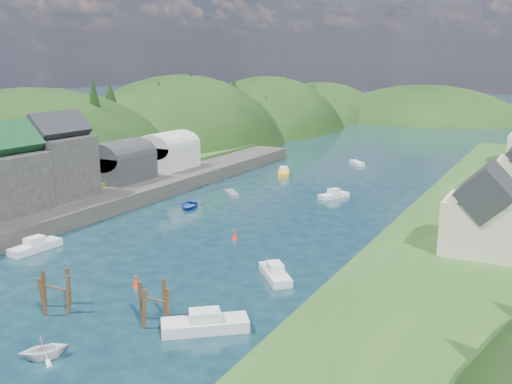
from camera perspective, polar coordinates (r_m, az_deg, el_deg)
The scene contains 13 objects.
ground at distance 90.47m, azimuth 6.60°, elevation 0.27°, with size 600.00×600.00×0.00m, color black.
hillside_left at distance 135.03m, azimuth -7.41°, elevation 0.96°, with size 44.00×245.56×52.00m.
far_hills at distance 210.73m, azimuth 19.48°, elevation 3.86°, with size 103.00×68.00×44.00m.
hill_trees at distance 102.71m, azimuth 9.72°, elevation 7.98°, with size 90.35×148.33×12.33m.
quay_left at distance 79.01m, azimuth -18.40°, elevation -1.42°, with size 12.00×110.00×2.00m, color #2D2B28.
terrace_left_grass at distance 84.08m, azimuth -21.71°, elevation -0.67°, with size 12.00×110.00×2.50m, color #234719.
boat_sheds at distance 93.13m, azimuth -10.98°, elevation 3.79°, with size 7.00×21.00×7.50m.
terrace_right at distance 74.86m, azimuth 21.74°, elevation -2.30°, with size 16.00×120.00×2.40m, color #234719.
piling_cluster_near at distance 49.49m, azimuth -19.36°, elevation -9.63°, with size 3.21×2.99×3.75m.
piling_cluster_far at distance 45.40m, azimuth -10.11°, elevation -11.20°, with size 3.03×2.85×3.68m.
channel_buoy_near at distance 52.61m, azimuth -11.93°, elevation -8.76°, with size 0.70×0.70×1.10m.
channel_buoy_far at distance 64.82m, azimuth -2.16°, elevation -4.31°, with size 0.70×0.70×1.10m.
moored_boats at distance 61.69m, azimuth -11.09°, elevation -5.37°, with size 31.45×92.17×2.06m.
Camera 1 is at (32.31, -32.19, 19.65)m, focal length 40.00 mm.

